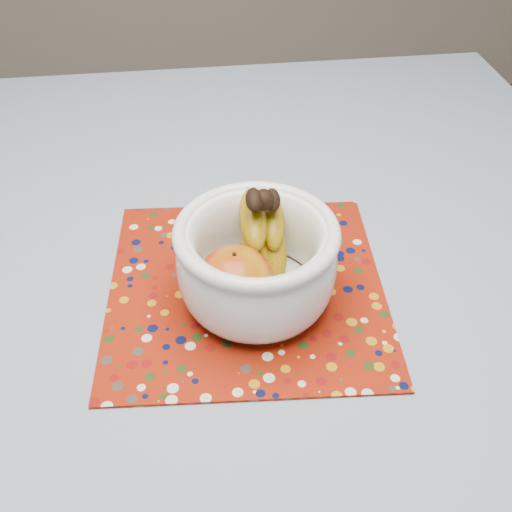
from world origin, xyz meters
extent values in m
cube|color=brown|center=(0.00, 0.00, 0.73)|extent=(1.20, 1.20, 0.04)
cylinder|color=brown|center=(0.53, 0.53, 0.35)|extent=(0.06, 0.06, 0.71)
cylinder|color=brown|center=(0.71, 0.24, 0.19)|extent=(0.03, 0.03, 0.39)
cube|color=slate|center=(0.00, 0.00, 0.76)|extent=(1.32, 1.32, 0.01)
cube|color=maroon|center=(0.05, -0.03, 0.76)|extent=(0.38, 0.38, 0.00)
cylinder|color=white|center=(0.06, -0.06, 0.77)|extent=(0.10, 0.10, 0.01)
cylinder|color=white|center=(0.06, -0.06, 0.78)|extent=(0.14, 0.14, 0.01)
torus|color=white|center=(0.06, -0.06, 0.87)|extent=(0.20, 0.20, 0.02)
ellipsoid|color=maroon|center=(0.03, -0.09, 0.83)|extent=(0.09, 0.09, 0.08)
sphere|color=black|center=(0.07, -0.02, 0.89)|extent=(0.03, 0.03, 0.03)
camera|label=1|loc=(-0.01, -0.59, 1.31)|focal=42.00mm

